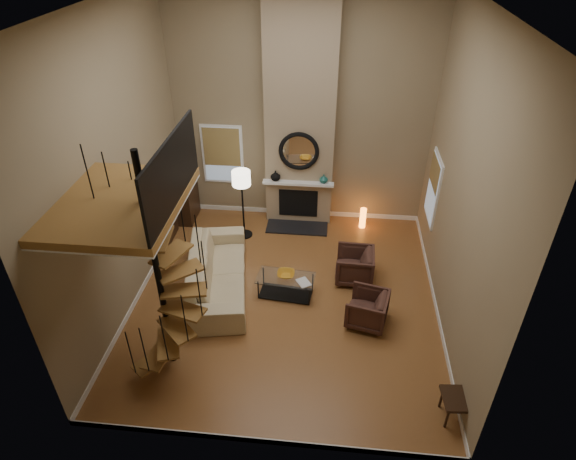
# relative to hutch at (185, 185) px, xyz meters

# --- Properties ---
(ground) EXTENTS (6.00, 6.50, 0.01)m
(ground) POSITION_rel_hutch_xyz_m (2.80, -2.77, -0.95)
(ground) COLOR #A56A35
(ground) RESTS_ON ground
(back_wall) EXTENTS (6.00, 0.02, 5.50)m
(back_wall) POSITION_rel_hutch_xyz_m (2.80, 0.48, 1.80)
(back_wall) COLOR #8D7B5B
(back_wall) RESTS_ON ground
(front_wall) EXTENTS (6.00, 0.02, 5.50)m
(front_wall) POSITION_rel_hutch_xyz_m (2.80, -6.02, 1.80)
(front_wall) COLOR #8D7B5B
(front_wall) RESTS_ON ground
(left_wall) EXTENTS (0.02, 6.50, 5.50)m
(left_wall) POSITION_rel_hutch_xyz_m (-0.20, -2.77, 1.80)
(left_wall) COLOR #8D7B5B
(left_wall) RESTS_ON ground
(right_wall) EXTENTS (0.02, 6.50, 5.50)m
(right_wall) POSITION_rel_hutch_xyz_m (5.80, -2.77, 1.80)
(right_wall) COLOR #8D7B5B
(right_wall) RESTS_ON ground
(ceiling) EXTENTS (6.00, 6.50, 0.01)m
(ceiling) POSITION_rel_hutch_xyz_m (2.80, -2.77, 4.54)
(ceiling) COLOR silver
(ceiling) RESTS_ON back_wall
(baseboard_back) EXTENTS (6.00, 0.02, 0.12)m
(baseboard_back) POSITION_rel_hutch_xyz_m (2.80, 0.47, -0.89)
(baseboard_back) COLOR white
(baseboard_back) RESTS_ON ground
(baseboard_front) EXTENTS (6.00, 0.02, 0.12)m
(baseboard_front) POSITION_rel_hutch_xyz_m (2.80, -6.01, -0.89)
(baseboard_front) COLOR white
(baseboard_front) RESTS_ON ground
(baseboard_left) EXTENTS (0.02, 6.50, 0.12)m
(baseboard_left) POSITION_rel_hutch_xyz_m (-0.19, -2.77, -0.89)
(baseboard_left) COLOR white
(baseboard_left) RESTS_ON ground
(baseboard_right) EXTENTS (0.02, 6.50, 0.12)m
(baseboard_right) POSITION_rel_hutch_xyz_m (5.79, -2.77, -0.89)
(baseboard_right) COLOR white
(baseboard_right) RESTS_ON ground
(chimney_breast) EXTENTS (1.60, 0.38, 5.50)m
(chimney_breast) POSITION_rel_hutch_xyz_m (2.80, 0.29, 1.80)
(chimney_breast) COLOR #968062
(chimney_breast) RESTS_ON ground
(hearth) EXTENTS (1.50, 0.60, 0.04)m
(hearth) POSITION_rel_hutch_xyz_m (2.80, -0.20, -0.93)
(hearth) COLOR black
(hearth) RESTS_ON ground
(firebox) EXTENTS (0.95, 0.02, 0.72)m
(firebox) POSITION_rel_hutch_xyz_m (2.80, 0.09, -0.40)
(firebox) COLOR black
(firebox) RESTS_ON chimney_breast
(mantel) EXTENTS (1.70, 0.18, 0.06)m
(mantel) POSITION_rel_hutch_xyz_m (2.80, 0.01, 0.20)
(mantel) COLOR white
(mantel) RESTS_ON chimney_breast
(mirror_frame) EXTENTS (0.94, 0.10, 0.94)m
(mirror_frame) POSITION_rel_hutch_xyz_m (2.80, 0.07, 1.00)
(mirror_frame) COLOR black
(mirror_frame) RESTS_ON chimney_breast
(mirror_disc) EXTENTS (0.80, 0.01, 0.80)m
(mirror_disc) POSITION_rel_hutch_xyz_m (2.80, 0.08, 1.00)
(mirror_disc) COLOR white
(mirror_disc) RESTS_ON chimney_breast
(vase_left) EXTENTS (0.24, 0.24, 0.25)m
(vase_left) POSITION_rel_hutch_xyz_m (2.25, 0.05, 0.35)
(vase_left) COLOR black
(vase_left) RESTS_ON mantel
(vase_right) EXTENTS (0.20, 0.20, 0.21)m
(vase_right) POSITION_rel_hutch_xyz_m (3.40, 0.05, 0.33)
(vase_right) COLOR #185650
(vase_right) RESTS_ON mantel
(window_back) EXTENTS (1.02, 0.06, 1.52)m
(window_back) POSITION_rel_hutch_xyz_m (0.90, 0.46, 0.67)
(window_back) COLOR white
(window_back) RESTS_ON back_wall
(window_right) EXTENTS (0.06, 1.02, 1.52)m
(window_right) POSITION_rel_hutch_xyz_m (5.77, -0.77, 0.68)
(window_right) COLOR white
(window_right) RESTS_ON right_wall
(entry_door) EXTENTS (0.10, 1.05, 2.16)m
(entry_door) POSITION_rel_hutch_xyz_m (-0.15, -0.97, 0.10)
(entry_door) COLOR white
(entry_door) RESTS_ON ground
(loft) EXTENTS (1.70, 2.20, 1.09)m
(loft) POSITION_rel_hutch_xyz_m (0.76, -4.57, 2.29)
(loft) COLOR olive
(loft) RESTS_ON left_wall
(spiral_stair) EXTENTS (1.47, 1.47, 4.06)m
(spiral_stair) POSITION_rel_hutch_xyz_m (1.02, -4.56, 0.83)
(spiral_stair) COLOR black
(spiral_stair) RESTS_ON ground
(hutch) EXTENTS (0.40, 0.86, 1.91)m
(hutch) POSITION_rel_hutch_xyz_m (0.00, 0.00, 0.00)
(hutch) COLOR black
(hutch) RESTS_ON ground
(sofa) EXTENTS (1.62, 3.03, 0.84)m
(sofa) POSITION_rel_hutch_xyz_m (1.34, -2.56, -0.55)
(sofa) COLOR #CDBA8E
(sofa) RESTS_ON ground
(armchair_near) EXTENTS (0.82, 0.79, 0.72)m
(armchair_near) POSITION_rel_hutch_xyz_m (4.25, -2.02, -0.60)
(armchair_near) COLOR #472920
(armchair_near) RESTS_ON ground
(armchair_far) EXTENTS (0.88, 0.87, 0.67)m
(armchair_far) POSITION_rel_hutch_xyz_m (4.46, -3.33, -0.60)
(armchair_far) COLOR #472920
(armchair_far) RESTS_ON ground
(coffee_table) EXTENTS (1.20, 0.69, 0.44)m
(coffee_table) POSITION_rel_hutch_xyz_m (2.78, -2.67, -0.67)
(coffee_table) COLOR silver
(coffee_table) RESTS_ON ground
(bowl) EXTENTS (0.35, 0.35, 0.09)m
(bowl) POSITION_rel_hutch_xyz_m (2.78, -2.62, -0.45)
(bowl) COLOR orange
(bowl) RESTS_ON coffee_table
(book) EXTENTS (0.35, 0.37, 0.03)m
(book) POSITION_rel_hutch_xyz_m (3.13, -2.82, -0.49)
(book) COLOR gray
(book) RESTS_ON coffee_table
(floor_lamp) EXTENTS (0.43, 0.43, 1.75)m
(floor_lamp) POSITION_rel_hutch_xyz_m (1.56, -0.62, 0.46)
(floor_lamp) COLOR black
(floor_lamp) RESTS_ON ground
(accent_lamp) EXTENTS (0.15, 0.15, 0.55)m
(accent_lamp) POSITION_rel_hutch_xyz_m (4.40, 0.03, -0.70)
(accent_lamp) COLOR orange
(accent_lamp) RESTS_ON ground
(side_chair) EXTENTS (0.52, 0.52, 1.01)m
(side_chair) POSITION_rel_hutch_xyz_m (5.79, -5.24, -0.42)
(side_chair) COLOR black
(side_chair) RESTS_ON ground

